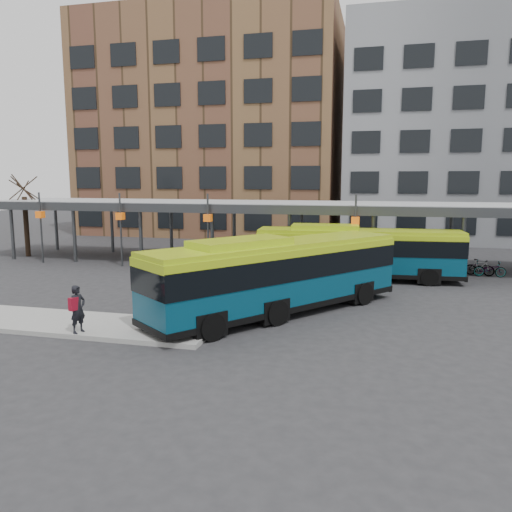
{
  "coord_description": "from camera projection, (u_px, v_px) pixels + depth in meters",
  "views": [
    {
      "loc": [
        7.32,
        -19.6,
        5.69
      ],
      "look_at": [
        1.29,
        4.8,
        1.8
      ],
      "focal_mm": 35.0,
      "sensor_mm": 36.0,
      "label": 1
    }
  ],
  "objects": [
    {
      "name": "pedestrian",
      "position": [
        78.0,
        309.0,
        17.95
      ],
      "size": [
        0.57,
        0.73,
        1.74
      ],
      "rotation": [
        0.0,
        0.0,
        1.3
      ],
      "color": "black",
      "rests_on": "boarding_island"
    },
    {
      "name": "ground",
      "position": [
        200.0,
        313.0,
        21.41
      ],
      "size": [
        120.0,
        120.0,
        0.0
      ],
      "primitive_type": "plane",
      "color": "#28282B",
      "rests_on": "ground"
    },
    {
      "name": "boarding_island",
      "position": [
        43.0,
        321.0,
        19.83
      ],
      "size": [
        14.0,
        3.0,
        0.18
      ],
      "primitive_type": "cube",
      "color": "gray",
      "rests_on": "ground"
    },
    {
      "name": "building_brick",
      "position": [
        214.0,
        128.0,
        52.8
      ],
      "size": [
        26.0,
        14.0,
        22.0
      ],
      "primitive_type": "cube",
      "color": "brown",
      "rests_on": "ground"
    },
    {
      "name": "bus_rear",
      "position": [
        357.0,
        251.0,
        28.3
      ],
      "size": [
        11.47,
        3.22,
        3.12
      ],
      "rotation": [
        0.0,
        0.0,
        0.07
      ],
      "color": "#073B52",
      "rests_on": "ground"
    },
    {
      "name": "canopy",
      "position": [
        265.0,
        206.0,
        33.17
      ],
      "size": [
        40.0,
        6.53,
        4.8
      ],
      "color": "#999B9E",
      "rests_on": "ground"
    },
    {
      "name": "tree",
      "position": [
        26.0,
        223.0,
        36.82
      ],
      "size": [
        1.64,
        1.64,
        5.6
      ],
      "color": "black",
      "rests_on": "ground"
    },
    {
      "name": "building_grey",
      "position": [
        477.0,
        133.0,
        46.79
      ],
      "size": [
        24.0,
        14.0,
        20.0
      ],
      "primitive_type": "cube",
      "color": "slate",
      "rests_on": "ground"
    },
    {
      "name": "bike_rack",
      "position": [
        466.0,
        267.0,
        29.75
      ],
      "size": [
        4.38,
        1.37,
        1.02
      ],
      "color": "slate",
      "rests_on": "ground"
    },
    {
      "name": "bus_front",
      "position": [
        278.0,
        273.0,
        20.99
      ],
      "size": [
        9.48,
        11.27,
        3.37
      ],
      "rotation": [
        0.0,
        0.0,
        0.92
      ],
      "color": "#073B52",
      "rests_on": "ground"
    }
  ]
}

